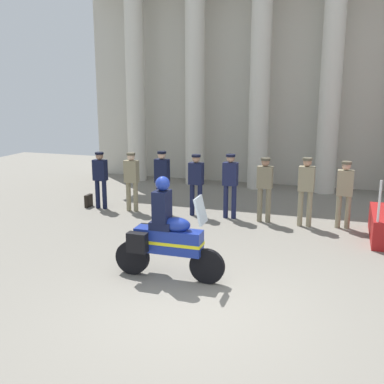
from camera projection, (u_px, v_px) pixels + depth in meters
The scene contains 12 objects.
ground_plane at pixel (198, 309), 7.41m from camera, with size 28.00×28.00×0.00m, color gray.
colonnade_backdrop at pixel (297, 63), 15.37m from camera, with size 15.25×1.52×8.06m.
officer_in_row_0 at pixel (100, 176), 13.21m from camera, with size 0.39×0.24×1.63m.
officer_in_row_1 at pixel (132, 177), 12.94m from camera, with size 0.39×0.24×1.65m.
officer_in_row_2 at pixel (162, 177), 12.72m from camera, with size 0.39×0.24×1.72m.
officer_in_row_3 at pixel (196, 180), 12.48m from camera, with size 0.39×0.24×1.67m.
officer_in_row_4 at pixel (230, 181), 12.23m from camera, with size 0.39×0.24×1.71m.
officer_in_row_5 at pixel (265, 184), 11.89m from camera, with size 0.39×0.24×1.67m.
officer_in_row_6 at pixel (306, 186), 11.51m from camera, with size 0.39×0.24×1.73m.
officer_in_row_7 at pixel (345, 189), 11.37m from camera, with size 0.39×0.24×1.67m.
motorcycle_with_rider at pixel (165, 236), 8.43m from camera, with size 2.09×0.70×1.90m.
briefcase_on_ground at pixel (89, 201), 13.56m from camera, with size 0.10×0.32×0.36m, color black.
Camera 1 is at (2.03, -6.49, 3.47)m, focal length 43.72 mm.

